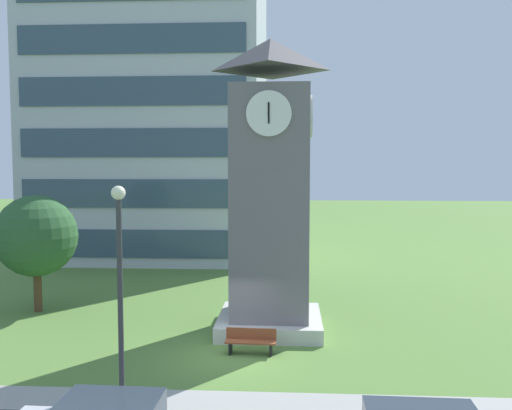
{
  "coord_description": "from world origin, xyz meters",
  "views": [
    {
      "loc": [
        2.02,
        -18.91,
        6.81
      ],
      "look_at": [
        0.63,
        4.37,
        5.0
      ],
      "focal_mm": 39.25,
      "sensor_mm": 36.0,
      "label": 1
    }
  ],
  "objects_px": {
    "park_bench": "(251,341)",
    "tree_near_tower": "(36,236)",
    "clock_tower": "(270,201)",
    "street_lamp": "(120,280)"
  },
  "relations": [
    {
      "from": "tree_near_tower",
      "to": "clock_tower",
      "type": "bearing_deg",
      "value": -11.15
    },
    {
      "from": "tree_near_tower",
      "to": "park_bench",
      "type": "bearing_deg",
      "value": -26.57
    },
    {
      "from": "street_lamp",
      "to": "tree_near_tower",
      "type": "distance_m",
      "value": 12.8
    },
    {
      "from": "park_bench",
      "to": "tree_near_tower",
      "type": "xyz_separation_m",
      "value": [
        -10.06,
        5.03,
        3.0
      ]
    },
    {
      "from": "park_bench",
      "to": "street_lamp",
      "type": "height_order",
      "value": "street_lamp"
    },
    {
      "from": "park_bench",
      "to": "tree_near_tower",
      "type": "relative_size",
      "value": 0.34
    },
    {
      "from": "park_bench",
      "to": "street_lamp",
      "type": "distance_m",
      "value": 7.16
    },
    {
      "from": "park_bench",
      "to": "clock_tower",
      "type": "bearing_deg",
      "value": 78.8
    },
    {
      "from": "clock_tower",
      "to": "tree_near_tower",
      "type": "relative_size",
      "value": 2.19
    },
    {
      "from": "street_lamp",
      "to": "clock_tower",
      "type": "bearing_deg",
      "value": 67.6
    }
  ]
}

